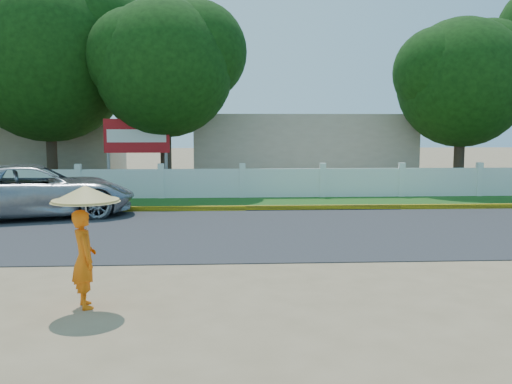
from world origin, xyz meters
TOP-DOWN VIEW (x-y plane):
  - ground at (0.00, 0.00)m, footprint 120.00×120.00m
  - road at (0.00, 4.50)m, footprint 60.00×7.00m
  - grass_verge at (0.00, 9.75)m, footprint 60.00×3.50m
  - curb at (0.00, 8.05)m, footprint 40.00×0.18m
  - fence at (0.00, 11.20)m, footprint 40.00×0.10m
  - building_near at (3.00, 18.00)m, footprint 10.00×6.00m
  - building_far at (-10.00, 19.00)m, footprint 8.00×5.00m
  - vehicle at (-6.20, 7.10)m, footprint 6.16×4.15m
  - monk_with_parasol at (-2.71, -1.50)m, footprint 1.00×1.00m
  - billboard at (-4.02, 12.30)m, footprint 2.50×0.13m
  - tree_row at (0.60, 14.33)m, footprint 35.92×8.32m

SIDE VIEW (x-z plane):
  - ground at x=0.00m, z-range 0.00..0.00m
  - road at x=0.00m, z-range 0.00..0.02m
  - grass_verge at x=0.00m, z-range 0.00..0.03m
  - curb at x=0.00m, z-range 0.00..0.16m
  - fence at x=0.00m, z-range 0.00..1.10m
  - vehicle at x=-6.20m, z-range 0.00..1.57m
  - monk_with_parasol at x=-2.71m, z-range 0.28..2.10m
  - building_far at x=-10.00m, z-range 0.00..2.80m
  - building_near at x=3.00m, z-range 0.00..3.20m
  - billboard at x=-4.02m, z-range 0.67..3.62m
  - tree_row at x=0.60m, z-range 0.43..10.03m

